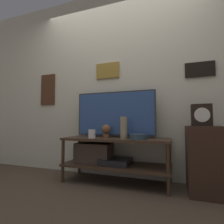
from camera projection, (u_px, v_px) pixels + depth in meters
The scene contains 10 objects.
ground_plane at pixel (108, 191), 1.89m from camera, with size 12.00×12.00×0.00m, color #4C3D2D.
wall_back at pixel (121, 80), 2.50m from camera, with size 6.40×0.08×2.70m.
media_console at pixel (107, 154), 2.20m from camera, with size 1.32×0.46×0.55m.
television at pixel (115, 114), 2.31m from camera, with size 1.07×0.05×0.60m.
vase_tall_ceramic at pixel (124, 128), 2.09m from camera, with size 0.08×0.08×0.26m.
vase_wide_bowl at pixel (139, 137), 2.00m from camera, with size 0.21×0.21×0.06m.
candle_jar at pixel (92, 134), 2.11m from camera, with size 0.09×0.09×0.11m.
decorative_bust at pixel (106, 130), 2.23m from camera, with size 0.12×0.12×0.17m.
side_table at pixel (206, 159), 1.83m from camera, with size 0.38×0.46×0.70m.
mantel_clock at pixel (201, 115), 1.87m from camera, with size 0.20×0.11×0.24m.
Camera 1 is at (0.69, -1.81, 0.73)m, focal length 28.00 mm.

